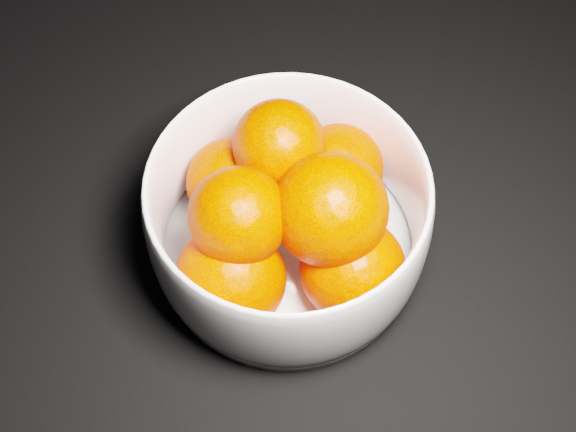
{
  "coord_description": "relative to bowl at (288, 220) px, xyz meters",
  "views": [
    {
      "loc": [
        0.19,
        -0.56,
        0.57
      ],
      "look_at": [
        0.18,
        -0.25,
        0.06
      ],
      "focal_mm": 50.0,
      "sensor_mm": 36.0,
      "label": 1
    }
  ],
  "objects": [
    {
      "name": "bowl",
      "position": [
        0.0,
        0.0,
        0.0
      ],
      "size": [
        0.21,
        0.21,
        0.1
      ],
      "rotation": [
        0.0,
        0.0,
        0.33
      ],
      "color": "white",
      "rests_on": "ground"
    },
    {
      "name": "orange_pile",
      "position": [
        0.0,
        -0.01,
        0.02
      ],
      "size": [
        0.17,
        0.18,
        0.13
      ],
      "color": "#EB3300",
      "rests_on": "bowl"
    },
    {
      "name": "ground",
      "position": [
        -0.18,
        0.25,
        -0.05
      ],
      "size": [
        3.0,
        3.0,
        0.0
      ],
      "primitive_type": "cube",
      "color": "black",
      "rests_on": "ground"
    }
  ]
}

